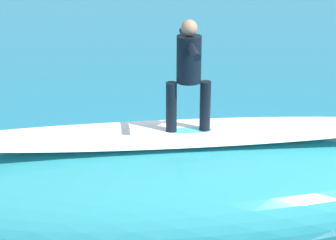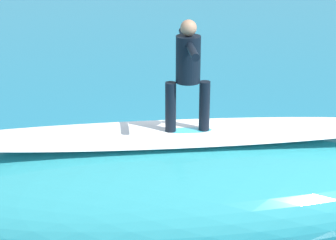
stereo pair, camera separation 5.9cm
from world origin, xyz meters
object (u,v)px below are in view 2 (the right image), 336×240
Objects in this scene: surfboard_paddling at (154,151)px; surfer_paddling at (149,143)px; surfer_riding at (188,68)px; surfboard_riding at (187,133)px.

surfboard_paddling is 1.36× the size of surfer_paddling.
surfboard_riding is at bearing 163.97° from surfer_riding.
surfboard_paddling is at bearing -85.38° from surfer_riding.
surfer_riding reaches higher than surfboard_paddling.
surfboard_paddling is at bearing -85.38° from surfboard_riding.
surfer_riding is 4.08m from surfboard_paddling.
surfer_riding is (0.00, 0.00, 0.94)m from surfboard_riding.
surfer_riding is at bearing -106.86° from surfboard_paddling.
surfer_paddling reaches higher than surfboard_paddling.
surfer_riding reaches higher than surfer_paddling.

